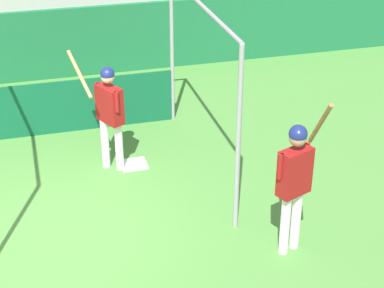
% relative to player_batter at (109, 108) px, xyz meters
% --- Properties ---
extents(ground_plane, '(60.00, 60.00, 0.00)m').
position_rel_player_batter_xyz_m(ground_plane, '(-1.06, -1.79, -1.11)').
color(ground_plane, '#477F38').
extents(outfield_wall, '(24.00, 0.12, 1.56)m').
position_rel_player_batter_xyz_m(outfield_wall, '(-1.06, 4.35, -0.33)').
color(outfield_wall, '#196038').
rests_on(outfield_wall, ground).
extents(batting_cage, '(3.53, 3.83, 2.81)m').
position_rel_player_batter_xyz_m(batting_cage, '(-0.28, 0.79, 0.13)').
color(batting_cage, gray).
rests_on(batting_cage, ground).
extents(home_plate, '(0.44, 0.44, 0.02)m').
position_rel_player_batter_xyz_m(home_plate, '(0.36, -0.00, -1.10)').
color(home_plate, white).
rests_on(home_plate, ground).
extents(player_batter, '(0.79, 0.79, 1.99)m').
position_rel_player_batter_xyz_m(player_batter, '(0.00, 0.00, 0.00)').
color(player_batter, white).
rests_on(player_batter, ground).
extents(player_waiting, '(0.69, 0.61, 2.23)m').
position_rel_player_batter_xyz_m(player_waiting, '(1.98, -2.89, 0.07)').
color(player_waiting, white).
rests_on(player_waiting, ground).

